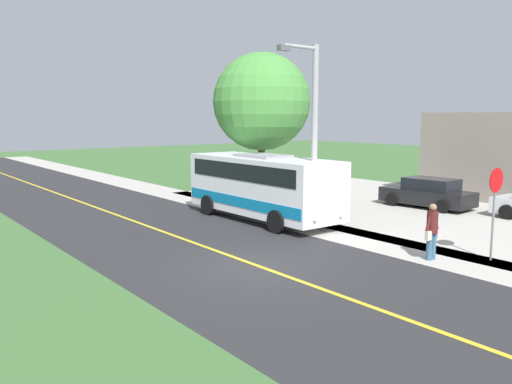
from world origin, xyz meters
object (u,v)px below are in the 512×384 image
parked_car_near (428,193)px  stop_sign (495,198)px  street_light_pole (312,128)px  tree_curbside (262,102)px  shuttle_bus_front (263,184)px  pedestrian_with_bags (432,230)px

parked_car_near → stop_sign: bearing=45.4°
street_light_pole → tree_curbside: 6.92m
street_light_pole → shuttle_bus_front: bearing=-82.9°
shuttle_bus_front → pedestrian_with_bags: bearing=91.0°
stop_sign → tree_curbside: 13.52m
stop_sign → tree_curbside: bearing=-95.7°
street_light_pole → tree_curbside: bearing=-111.8°
shuttle_bus_front → street_light_pole: street_light_pole is taller
shuttle_bus_front → pedestrian_with_bags: (-0.15, 8.20, -0.60)m
street_light_pole → parked_car_near: 8.66m
tree_curbside → parked_car_near: bearing=131.5°
pedestrian_with_bags → parked_car_near: bearing=-145.2°
stop_sign → street_light_pole: street_light_pole is taller
shuttle_bus_front → parked_car_near: bearing=163.3°
street_light_pole → stop_sign: bearing=100.4°
shuttle_bus_front → street_light_pole: bearing=97.1°
pedestrian_with_bags → parked_car_near: pedestrian_with_bags is taller
shuttle_bus_front → pedestrian_with_bags: shuttle_bus_front is taller
shuttle_bus_front → stop_sign: (-1.56, 9.39, 0.41)m
street_light_pole → tree_curbside: size_ratio=0.93×
stop_sign → parked_car_near: (-6.78, -6.88, -1.28)m
pedestrian_with_bags → tree_curbside: (-2.72, -11.89, 4.19)m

